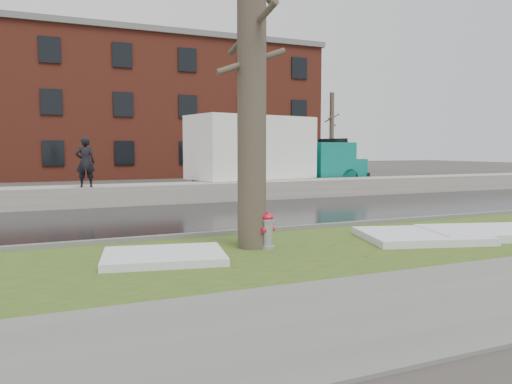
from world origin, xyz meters
name	(u,v)px	position (x,y,z in m)	size (l,w,h in m)	color
ground	(302,239)	(0.00, 0.00, 0.00)	(120.00, 120.00, 0.00)	#47423D
verge	(331,247)	(0.00, -1.25, 0.02)	(60.00, 4.50, 0.04)	#2A4416
sidewalk	(475,295)	(0.00, -5.00, 0.03)	(60.00, 3.00, 0.05)	slate
road	(233,215)	(0.00, 4.50, 0.01)	(60.00, 7.00, 0.03)	black
parking_lot	(168,193)	(0.00, 13.00, 0.01)	(60.00, 9.00, 0.03)	slate
curb	(283,229)	(0.00, 1.00, 0.07)	(60.00, 0.15, 0.14)	slate
snowbank	(194,192)	(0.00, 8.70, 0.38)	(60.00, 1.60, 0.75)	#A19B93
brick_building	(139,112)	(2.00, 30.00, 5.00)	(26.00, 12.00, 10.00)	maroon
bg_tree_center	(28,129)	(-6.00, 26.00, 3.33)	(1.40, 1.62, 6.50)	brown
bg_tree_right	(332,133)	(16.00, 24.00, 3.33)	(1.40, 1.62, 6.50)	brown
fire_hydrant	(267,229)	(-1.32, -0.88, 0.44)	(0.37, 0.36, 0.76)	#9B9EA3
tree	(252,65)	(-1.56, -0.65, 3.77)	(1.54, 1.84, 7.41)	brown
box_truck	(272,154)	(4.26, 10.55, 1.86)	(10.65, 4.12, 3.51)	black
worker	(85,162)	(-4.06, 8.10, 1.62)	(0.64, 0.42, 1.75)	black
snow_patch_near	(421,236)	(2.31, -1.35, 0.12)	(2.60, 2.00, 0.16)	silver
snow_patch_far	(164,256)	(-3.52, -1.08, 0.11)	(2.20, 1.60, 0.14)	silver
snow_patch_side	(487,233)	(3.99, -1.69, 0.13)	(2.80, 1.80, 0.18)	silver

